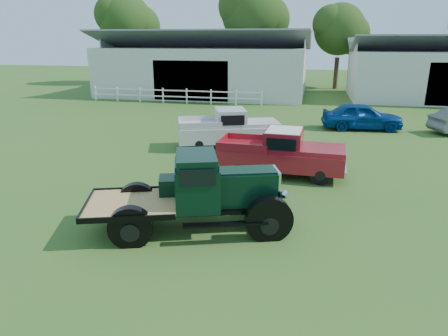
% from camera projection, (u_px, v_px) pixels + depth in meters
% --- Properties ---
extents(ground, '(120.00, 120.00, 0.00)m').
position_uv_depth(ground, '(209.00, 213.00, 11.96)').
color(ground, '#355B1F').
extents(shed_left, '(18.80, 10.20, 5.60)m').
position_uv_depth(shed_left, '(206.00, 63.00, 36.67)').
color(shed_left, beige).
rests_on(shed_left, ground).
extents(fence_rail, '(14.20, 0.16, 1.20)m').
position_uv_depth(fence_rail, '(175.00, 96.00, 31.99)').
color(fence_rail, white).
rests_on(fence_rail, ground).
extents(tree_a, '(6.30, 6.30, 10.50)m').
position_uv_depth(tree_a, '(127.00, 36.00, 44.67)').
color(tree_a, '#27441B').
rests_on(tree_a, ground).
extents(tree_b, '(6.90, 6.90, 11.50)m').
position_uv_depth(tree_b, '(252.00, 31.00, 42.57)').
color(tree_b, '#27441B').
rests_on(tree_b, ground).
extents(tree_c, '(5.40, 5.40, 9.00)m').
position_uv_depth(tree_c, '(338.00, 44.00, 40.19)').
color(tree_c, '#27441B').
rests_on(tree_c, ground).
extents(vintage_flatbed, '(5.74, 3.70, 2.12)m').
position_uv_depth(vintage_flatbed, '(193.00, 192.00, 10.68)').
color(vintage_flatbed, black).
rests_on(vintage_flatbed, ground).
extents(red_pickup, '(4.96, 2.09, 1.78)m').
position_uv_depth(red_pickup, '(281.00, 152.00, 15.09)').
color(red_pickup, maroon).
rests_on(red_pickup, ground).
extents(white_pickup, '(5.28, 3.44, 1.81)m').
position_uv_depth(white_pickup, '(228.00, 129.00, 18.96)').
color(white_pickup, beige).
rests_on(white_pickup, ground).
extents(misc_car_blue, '(4.59, 2.22, 1.51)m').
position_uv_depth(misc_car_blue, '(362.00, 116.00, 22.77)').
color(misc_car_blue, navy).
rests_on(misc_car_blue, ground).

